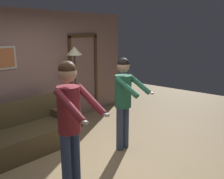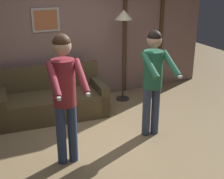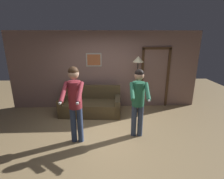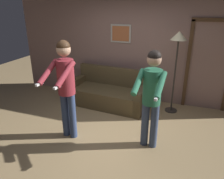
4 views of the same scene
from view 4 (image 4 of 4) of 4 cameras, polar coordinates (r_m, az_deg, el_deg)
The scene contains 6 objects.
ground_plane at distance 4.21m, azimuth -1.70°, elevation -12.53°, with size 12.00×12.00×0.00m, color tan.
back_wall_assembly at distance 5.53m, azimuth 6.17°, elevation 10.43°, with size 6.40×0.10×2.60m.
couch at distance 5.40m, azimuth -0.81°, elevation -1.09°, with size 1.97×1.01×0.87m.
torchiere_lamp at distance 4.88m, azimuth 16.86°, elevation 10.99°, with size 0.35×0.35×1.83m.
person_standing_left at distance 3.85m, azimuth -12.08°, elevation 2.17°, with size 0.46×0.71×1.81m.
person_standing_right at distance 3.57m, azimuth 10.33°, elevation -0.58°, with size 0.46×0.69×1.71m.
Camera 4 is at (1.29, -3.24, 2.36)m, focal length 35.00 mm.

